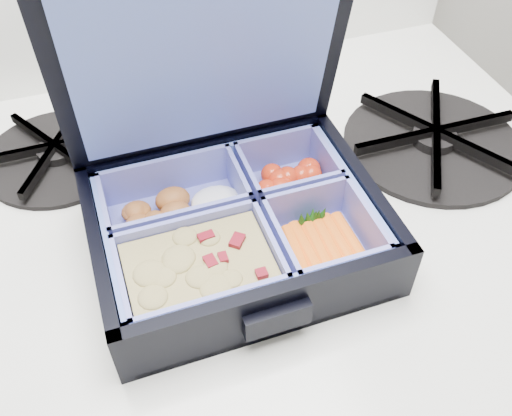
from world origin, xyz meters
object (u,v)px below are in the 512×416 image
object	(u,v)px
bento_box	(237,228)
burner_grate	(435,136)
stove	(270,415)
fork	(223,140)

from	to	relation	value
bento_box	burner_grate	bearing A→B (deg)	15.70
stove	fork	distance (m)	0.51
fork	bento_box	bearing A→B (deg)	-70.44
bento_box	fork	size ratio (longest dim) A/B	1.47
stove	fork	world-z (taller)	fork
stove	bento_box	bearing A→B (deg)	-141.41
stove	fork	xyz separation A→B (m)	(-0.03, 0.11, 0.50)
stove	bento_box	xyz separation A→B (m)	(-0.06, -0.04, 0.53)
stove	bento_box	size ratio (longest dim) A/B	4.00
burner_grate	fork	bearing A→B (deg)	159.55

